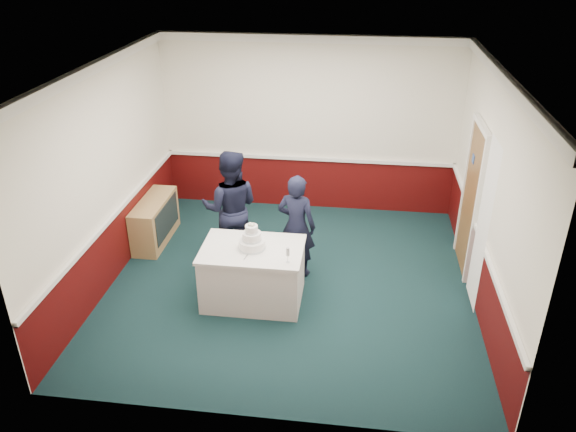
# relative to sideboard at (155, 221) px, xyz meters

# --- Properties ---
(ground) EXTENTS (5.00, 5.00, 0.00)m
(ground) POSITION_rel_sideboard_xyz_m (2.28, -0.93, -0.35)
(ground) COLOR #132F2E
(ground) RESTS_ON ground
(room_shell) EXTENTS (5.00, 5.00, 3.00)m
(room_shell) POSITION_rel_sideboard_xyz_m (2.36, -0.32, 1.62)
(room_shell) COLOR white
(room_shell) RESTS_ON ground
(sideboard) EXTENTS (0.41, 1.20, 0.70)m
(sideboard) POSITION_rel_sideboard_xyz_m (0.00, 0.00, 0.00)
(sideboard) COLOR #9F804D
(sideboard) RESTS_ON ground
(cake_table) EXTENTS (1.32, 0.92, 0.79)m
(cake_table) POSITION_rel_sideboard_xyz_m (1.84, -1.39, 0.05)
(cake_table) COLOR white
(cake_table) RESTS_ON ground
(wedding_cake) EXTENTS (0.35, 0.35, 0.36)m
(wedding_cake) POSITION_rel_sideboard_xyz_m (1.84, -1.39, 0.55)
(wedding_cake) COLOR white
(wedding_cake) RESTS_ON cake_table
(cake_knife) EXTENTS (0.05, 0.22, 0.00)m
(cake_knife) POSITION_rel_sideboard_xyz_m (1.81, -1.59, 0.44)
(cake_knife) COLOR silver
(cake_knife) RESTS_ON cake_table
(champagne_flute) EXTENTS (0.05, 0.05, 0.21)m
(champagne_flute) POSITION_rel_sideboard_xyz_m (2.34, -1.67, 0.58)
(champagne_flute) COLOR silver
(champagne_flute) RESTS_ON cake_table
(person_man) EXTENTS (0.91, 0.75, 1.75)m
(person_man) POSITION_rel_sideboard_xyz_m (1.35, -0.44, 0.52)
(person_man) COLOR black
(person_man) RESTS_ON ground
(person_woman) EXTENTS (0.62, 0.48, 1.53)m
(person_woman) POSITION_rel_sideboard_xyz_m (2.33, -0.66, 0.41)
(person_woman) COLOR black
(person_woman) RESTS_ON ground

